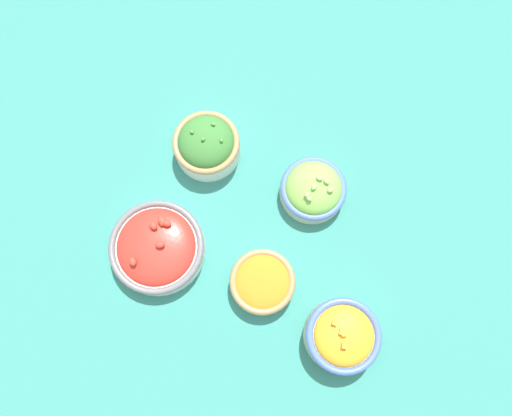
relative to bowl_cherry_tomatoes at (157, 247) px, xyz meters
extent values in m
plane|color=#337F75|center=(0.13, 0.13, -0.03)|extent=(3.00, 3.00, 0.00)
cylinder|color=silver|center=(0.00, 0.00, -0.01)|extent=(0.17, 0.17, 0.03)
torus|color=slate|center=(0.00, 0.00, 0.01)|extent=(0.17, 0.17, 0.01)
ellipsoid|color=red|center=(0.00, 0.00, 0.01)|extent=(0.14, 0.14, 0.04)
ellipsoid|color=red|center=(-0.02, -0.04, 0.03)|extent=(0.02, 0.02, 0.01)
ellipsoid|color=red|center=(0.01, 0.00, 0.03)|extent=(0.02, 0.02, 0.01)
ellipsoid|color=red|center=(0.00, 0.04, 0.03)|extent=(0.01, 0.02, 0.01)
ellipsoid|color=red|center=(-0.01, 0.03, 0.03)|extent=(0.02, 0.02, 0.01)
ellipsoid|color=red|center=(0.00, 0.04, 0.03)|extent=(0.02, 0.01, 0.01)
ellipsoid|color=red|center=(-0.01, 0.04, 0.03)|extent=(0.02, 0.02, 0.01)
cylinder|color=silver|center=(0.01, 0.20, 0.00)|extent=(0.12, 0.12, 0.05)
torus|color=#997A4C|center=(0.01, 0.20, 0.02)|extent=(0.12, 0.12, 0.01)
ellipsoid|color=#387533|center=(0.01, 0.20, 0.02)|extent=(0.10, 0.10, 0.06)
ellipsoid|color=#47893D|center=(0.04, 0.21, 0.05)|extent=(0.01, 0.01, 0.01)
ellipsoid|color=#47893D|center=(-0.02, 0.20, 0.05)|extent=(0.01, 0.01, 0.01)
ellipsoid|color=#47893D|center=(0.01, 0.23, 0.05)|extent=(0.01, 0.01, 0.01)
ellipsoid|color=#47893D|center=(0.01, 0.20, 0.05)|extent=(0.01, 0.01, 0.01)
cylinder|color=silver|center=(0.19, 0.01, -0.01)|extent=(0.11, 0.11, 0.03)
torus|color=#997A4C|center=(0.19, 0.01, 0.01)|extent=(0.11, 0.11, 0.01)
ellipsoid|color=orange|center=(0.19, 0.01, 0.01)|extent=(0.10, 0.10, 0.02)
cylinder|color=beige|center=(0.22, 0.20, -0.01)|extent=(0.12, 0.12, 0.03)
torus|color=#4766B7|center=(0.22, 0.20, 0.01)|extent=(0.12, 0.12, 0.01)
ellipsoid|color=#7ABC4C|center=(0.22, 0.20, 0.01)|extent=(0.10, 0.10, 0.06)
ellipsoid|color=#99D166|center=(0.22, 0.20, 0.04)|extent=(0.01, 0.01, 0.01)
ellipsoid|color=#99D166|center=(0.23, 0.21, 0.04)|extent=(0.01, 0.01, 0.01)
ellipsoid|color=#99D166|center=(0.21, 0.18, 0.04)|extent=(0.01, 0.01, 0.01)
ellipsoid|color=#99D166|center=(0.24, 0.20, 0.04)|extent=(0.01, 0.01, 0.01)
ellipsoid|color=#99D166|center=(0.22, 0.17, 0.04)|extent=(0.01, 0.01, 0.01)
ellipsoid|color=#99D166|center=(0.22, 0.21, 0.04)|extent=(0.01, 0.01, 0.01)
cylinder|color=beige|center=(0.35, -0.02, 0.00)|extent=(0.13, 0.13, 0.05)
torus|color=#4766B7|center=(0.35, -0.02, 0.03)|extent=(0.13, 0.13, 0.01)
ellipsoid|color=orange|center=(0.35, -0.02, 0.03)|extent=(0.10, 0.10, 0.04)
cube|color=#F4A828|center=(0.34, -0.01, 0.05)|extent=(0.01, 0.01, 0.01)
cube|color=#F4A828|center=(0.35, -0.02, 0.05)|extent=(0.01, 0.01, 0.01)
cube|color=#F4A828|center=(0.35, -0.03, 0.05)|extent=(0.01, 0.01, 0.01)
cube|color=#F4A828|center=(0.33, -0.01, 0.05)|extent=(0.01, 0.01, 0.01)
camera|label=1|loc=(0.21, -0.05, 0.87)|focal=35.00mm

